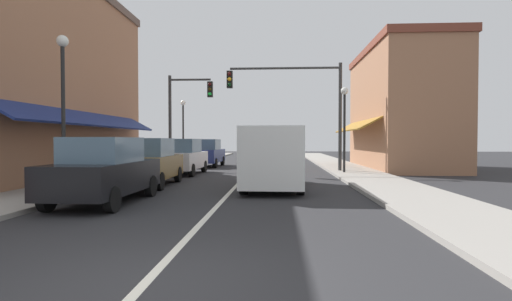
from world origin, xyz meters
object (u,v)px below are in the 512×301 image
parked_car_third_left (182,157)px  street_lamp_left_near (63,88)px  van_in_lane (274,156)px  parked_car_nearest_left (104,171)px  street_lamp_left_far (183,121)px  street_lamp_right_mid (344,115)px  parked_car_far_left (207,153)px  parked_car_second_left (148,162)px  traffic_signal_left_corner (184,108)px  traffic_signal_mast_arm (300,97)px

parked_car_third_left → street_lamp_left_near: 8.10m
van_in_lane → parked_car_nearest_left: bearing=-140.2°
parked_car_nearest_left → street_lamp_left_far: 17.59m
parked_car_nearest_left → street_lamp_right_mid: 12.56m
van_in_lane → street_lamp_right_mid: size_ratio=1.21×
parked_car_third_left → street_lamp_left_near: street_lamp_left_near is taller
parked_car_third_left → parked_car_far_left: bearing=90.0°
parked_car_third_left → street_lamp_left_near: size_ratio=0.84×
parked_car_second_left → van_in_lane: size_ratio=0.79×
parked_car_nearest_left → parked_car_second_left: same height
parked_car_second_left → street_lamp_left_near: (-1.85, -2.49, 2.44)m
parked_car_nearest_left → street_lamp_left_near: (-2.03, 1.65, 2.44)m
van_in_lane → street_lamp_left_far: bearing=116.8°
traffic_signal_left_corner → street_lamp_right_mid: bearing=-19.3°
traffic_signal_mast_arm → street_lamp_left_far: bearing=139.7°
parked_car_third_left → traffic_signal_left_corner: bearing=103.6°
parked_car_third_left → van_in_lane: van_in_lane is taller
parked_car_far_left → street_lamp_left_near: size_ratio=0.84×
traffic_signal_mast_arm → street_lamp_left_far: (-7.84, 6.65, -0.92)m
parked_car_third_left → parked_car_second_left: bearing=-89.3°
parked_car_nearest_left → street_lamp_left_near: size_ratio=0.83×
traffic_signal_left_corner → parked_car_nearest_left: bearing=-86.0°
parked_car_third_left → street_lamp_right_mid: street_lamp_right_mid is taller
street_lamp_right_mid → street_lamp_left_far: street_lamp_left_far is taller
parked_car_third_left → street_lamp_left_far: 8.70m
traffic_signal_mast_arm → street_lamp_right_mid: size_ratio=1.40×
parked_car_second_left → parked_car_third_left: 5.00m
street_lamp_left_far → street_lamp_left_near: bearing=-89.8°
parked_car_far_left → street_lamp_right_mid: bearing=-33.3°
parked_car_second_left → traffic_signal_mast_arm: size_ratio=0.69×
parked_car_second_left → traffic_signal_mast_arm: traffic_signal_mast_arm is taller
parked_car_third_left → traffic_signal_mast_arm: (5.89, 1.54, 3.11)m
parked_car_nearest_left → street_lamp_left_far: street_lamp_left_far is taller
parked_car_nearest_left → parked_car_third_left: 9.13m
parked_car_second_left → traffic_signal_left_corner: 8.93m
parked_car_nearest_left → street_lamp_left_near: street_lamp_left_near is taller
van_in_lane → street_lamp_left_far: size_ratio=1.15×
traffic_signal_left_corner → street_lamp_right_mid: (8.78, -3.08, -0.64)m
van_in_lane → street_lamp_left_far: 15.36m
traffic_signal_mast_arm → street_lamp_left_near: (-7.79, -9.03, -0.67)m
parked_car_far_left → street_lamp_left_far: size_ratio=0.92×
parked_car_second_left → van_in_lane: (4.67, -0.57, 0.27)m
parked_car_nearest_left → street_lamp_left_near: 3.58m
parked_car_second_left → parked_car_third_left: bearing=87.8°
parked_car_second_left → street_lamp_right_mid: bearing=32.3°
parked_car_second_left → street_lamp_left_far: size_ratio=0.92×
parked_car_nearest_left → parked_car_third_left: (-0.12, 9.13, 0.00)m
street_lamp_left_near → street_lamp_right_mid: (9.94, 7.89, -0.36)m
parked_car_second_left → street_lamp_left_near: size_ratio=0.84×
traffic_signal_mast_arm → traffic_signal_left_corner: traffic_signal_mast_arm is taller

